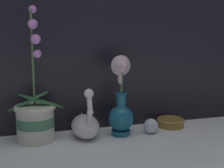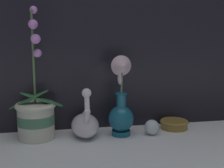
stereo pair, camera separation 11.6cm
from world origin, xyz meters
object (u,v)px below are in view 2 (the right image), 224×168
(blue_vase, at_px, (121,106))
(amber_dish, at_px, (174,124))
(glass_sphere, at_px, (152,127))
(orchid_potted_plant, at_px, (36,115))
(swan_figurine, at_px, (85,124))

(blue_vase, bearing_deg, amber_dish, 11.01)
(glass_sphere, xyz_separation_m, amber_dish, (0.11, 0.06, -0.01))
(amber_dish, bearing_deg, glass_sphere, -153.83)
(blue_vase, relative_size, amber_dish, 2.64)
(orchid_potted_plant, relative_size, glass_sphere, 8.28)
(swan_figurine, distance_m, blue_vase, 0.15)
(swan_figurine, xyz_separation_m, amber_dish, (0.37, 0.03, -0.03))
(orchid_potted_plant, distance_m, blue_vase, 0.32)
(orchid_potted_plant, bearing_deg, blue_vase, -5.19)
(blue_vase, height_order, glass_sphere, blue_vase)
(orchid_potted_plant, distance_m, glass_sphere, 0.44)
(swan_figurine, bearing_deg, amber_dish, 4.28)
(orchid_potted_plant, xyz_separation_m, glass_sphere, (0.44, -0.04, -0.06))
(orchid_potted_plant, distance_m, swan_figurine, 0.19)
(blue_vase, xyz_separation_m, glass_sphere, (0.12, -0.01, -0.09))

